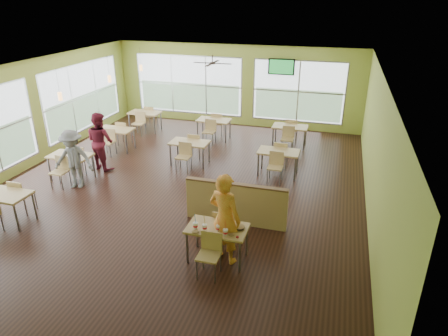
% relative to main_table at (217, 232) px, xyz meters
% --- Properties ---
extents(room, '(12.00, 12.04, 3.20)m').
position_rel_main_table_xyz_m(room, '(-2.00, 3.00, 0.97)').
color(room, black).
rests_on(room, ground).
extents(window_bays, '(9.24, 10.24, 2.38)m').
position_rel_main_table_xyz_m(window_bays, '(-4.65, 6.08, 0.85)').
color(window_bays, white).
rests_on(window_bays, room).
extents(main_table, '(1.22, 1.52, 0.87)m').
position_rel_main_table_xyz_m(main_table, '(0.00, 0.00, 0.00)').
color(main_table, tan).
rests_on(main_table, floor).
extents(half_wall_divider, '(2.40, 0.14, 1.04)m').
position_rel_main_table_xyz_m(half_wall_divider, '(0.00, 1.45, -0.11)').
color(half_wall_divider, tan).
rests_on(half_wall_divider, floor).
extents(dining_tables, '(6.92, 8.72, 0.87)m').
position_rel_main_table_xyz_m(dining_tables, '(-3.05, 4.71, -0.00)').
color(dining_tables, tan).
rests_on(dining_tables, floor).
extents(pendant_lights, '(0.11, 7.31, 0.86)m').
position_rel_main_table_xyz_m(pendant_lights, '(-5.20, 3.68, 1.82)').
color(pendant_lights, '#2D2119').
rests_on(pendant_lights, ceiling).
extents(ceiling_fan, '(1.25, 1.25, 0.29)m').
position_rel_main_table_xyz_m(ceiling_fan, '(-2.00, 6.00, 2.32)').
color(ceiling_fan, '#2D2119').
rests_on(ceiling_fan, ceiling).
extents(tv_backwall, '(1.00, 0.07, 0.60)m').
position_rel_main_table_xyz_m(tv_backwall, '(-0.20, 8.90, 1.82)').
color(tv_backwall, black).
rests_on(tv_backwall, wall_back).
extents(man_plaid, '(0.81, 0.65, 1.92)m').
position_rel_main_table_xyz_m(man_plaid, '(0.15, 0.03, 0.33)').
color(man_plaid, orange).
rests_on(man_plaid, floor).
extents(patron_maroon, '(1.04, 0.93, 1.78)m').
position_rel_main_table_xyz_m(patron_maroon, '(-4.79, 3.45, 0.26)').
color(patron_maroon, maroon).
rests_on(patron_maroon, floor).
extents(patron_grey, '(1.17, 0.78, 1.68)m').
position_rel_main_table_xyz_m(patron_grey, '(-4.77, 2.08, 0.21)').
color(patron_grey, slate).
rests_on(patron_grey, floor).
extents(cup_blue, '(0.10, 0.10, 0.38)m').
position_rel_main_table_xyz_m(cup_blue, '(-0.39, -0.17, 0.19)').
color(cup_blue, white).
rests_on(cup_blue, main_table).
extents(cup_yellow, '(0.10, 0.10, 0.37)m').
position_rel_main_table_xyz_m(cup_yellow, '(-0.20, -0.18, 0.19)').
color(cup_yellow, white).
rests_on(cup_yellow, main_table).
extents(cup_red_near, '(0.09, 0.09, 0.33)m').
position_rel_main_table_xyz_m(cup_red_near, '(0.06, -0.12, 0.19)').
color(cup_red_near, white).
rests_on(cup_red_near, main_table).
extents(cup_red_far, '(0.10, 0.10, 0.36)m').
position_rel_main_table_xyz_m(cup_red_far, '(0.24, -0.23, 0.19)').
color(cup_red_far, white).
rests_on(cup_red_far, main_table).
extents(food_basket, '(0.22, 0.22, 0.05)m').
position_rel_main_table_xyz_m(food_basket, '(0.43, 0.08, 0.15)').
color(food_basket, black).
rests_on(food_basket, main_table).
extents(ketchup_cup, '(0.06, 0.06, 0.02)m').
position_rel_main_table_xyz_m(ketchup_cup, '(0.47, -0.24, 0.13)').
color(ketchup_cup, '#AB1114').
rests_on(ketchup_cup, main_table).
extents(wrapper_left, '(0.17, 0.16, 0.04)m').
position_rel_main_table_xyz_m(wrapper_left, '(-0.35, -0.30, 0.14)').
color(wrapper_left, '#9A7C4A').
rests_on(wrapper_left, main_table).
extents(wrapper_mid, '(0.24, 0.23, 0.05)m').
position_rel_main_table_xyz_m(wrapper_mid, '(0.07, 0.06, 0.14)').
color(wrapper_mid, '#9A7C4A').
rests_on(wrapper_mid, main_table).
extents(wrapper_right, '(0.16, 0.15, 0.03)m').
position_rel_main_table_xyz_m(wrapper_right, '(0.34, -0.20, 0.13)').
color(wrapper_right, '#9A7C4A').
rests_on(wrapper_right, main_table).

